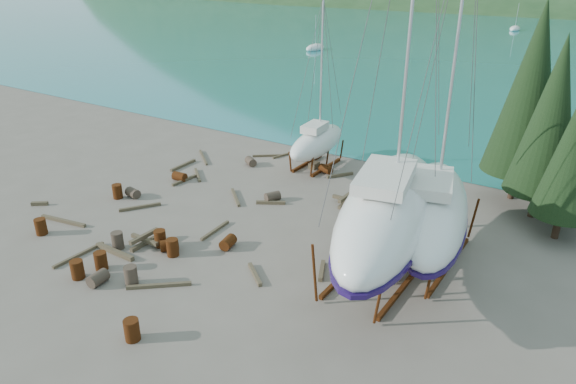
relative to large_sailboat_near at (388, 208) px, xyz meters
The scene contains 47 objects.
ground 8.77m from the large_sailboat_near, 165.19° to the right, with size 600.00×600.00×0.00m, color #655B50.
cypress_near_right 11.23m from the large_sailboat_near, 65.05° to the left, with size 3.60×3.60×10.00m.
cypress_mid_right 10.14m from the large_sailboat_near, 52.32° to the left, with size 3.06×3.06×8.50m.
cypress_back_left 12.78m from the large_sailboat_near, 75.36° to the left, with size 4.14×4.14×11.50m.
moored_boat_left 69.26m from the large_sailboat_near, 123.19° to the left, with size 2.00×5.00×6.05m.
moored_boat_far 109.11m from the large_sailboat_near, 98.38° to the left, with size 2.00×5.00×6.05m.
large_sailboat_near is the anchor object (origin of this frame).
large_sailboat_far 2.46m from the large_sailboat_near, 56.83° to the left, with size 5.89×11.16×16.95m.
small_sailboat_shore 13.89m from the large_sailboat_near, 133.25° to the left, with size 2.85×7.18×11.21m.
worker 3.47m from the large_sailboat_near, 145.28° to the left, with size 0.71×0.47×1.94m, color #121C52.
drum_0 17.89m from the large_sailboat_near, 158.49° to the right, with size 0.58×0.58×0.88m, color #5B2E0F.
drum_1 13.13m from the large_sailboat_near, 142.16° to the right, with size 0.58×0.58×0.88m, color #2D2823.
drum_2 16.19m from the large_sailboat_near, 169.56° to the left, with size 0.58×0.58×0.88m, color #5B2E0F.
drum_3 13.31m from the large_sailboat_near, 147.60° to the right, with size 0.58×0.58×0.88m, color #5B2E0F.
drum_4 12.88m from the large_sailboat_near, 131.65° to the left, with size 0.58×0.58×0.88m, color #5B2E0F.
drum_6 8.24m from the large_sailboat_near, 163.52° to the right, with size 0.58×0.58×0.88m, color #5B2E0F.
drum_7 11.58m from the large_sailboat_near, 121.90° to the right, with size 0.58×0.58×0.88m, color #5B2E0F.
drum_8 17.09m from the large_sailboat_near, behind, with size 0.58×0.58×0.88m, color #5B2E0F.
drum_9 15.82m from the large_sailboat_near, 150.19° to the left, with size 0.58×0.58×0.88m, color #2D2823.
drum_10 11.37m from the large_sailboat_near, 159.08° to the right, with size 0.58×0.58×0.88m, color #5B2E0F.
drum_11 9.89m from the large_sailboat_near, 157.53° to the left, with size 0.58×0.58×0.88m, color #2D2823.
drum_12 10.82m from the large_sailboat_near, 157.39° to the right, with size 0.58×0.58×0.88m, color #5B2E0F.
drum_13 14.11m from the large_sailboat_near, 144.47° to the right, with size 0.58×0.58×0.88m, color #5B2E0F.
drum_14 10.45m from the large_sailboat_near, 154.97° to the right, with size 0.58×0.58×0.88m, color #5B2E0F.
drum_15 16.41m from the large_sailboat_near, behind, with size 0.58×0.58×0.88m, color #2D2823.
drum_16 13.31m from the large_sailboat_near, 156.15° to the right, with size 0.58×0.58×0.88m, color #2D2823.
drum_17 11.66m from the large_sailboat_near, 141.59° to the right, with size 0.58×0.58×0.88m, color #2D2823.
timber_0 16.93m from the large_sailboat_near, 139.16° to the left, with size 0.14×2.48×0.14m, color brown.
timber_1 4.22m from the large_sailboat_near, 145.47° to the right, with size 0.19×1.60×0.19m, color brown.
timber_2 18.29m from the large_sailboat_near, 164.14° to the left, with size 0.19×2.45×0.19m, color brown.
timber_3 14.92m from the large_sailboat_near, 152.05° to the right, with size 0.15×2.82×0.15m, color brown.
timber_4 15.91m from the large_sailboat_near, 169.12° to the left, with size 0.17×2.08×0.17m, color brown.
timber_5 10.58m from the large_sailboat_near, 139.52° to the right, with size 0.16×2.80×0.16m, color brown.
timber_6 12.20m from the large_sailboat_near, 127.66° to the left, with size 0.19×1.91×0.19m, color brown.
timber_7 6.67m from the large_sailboat_near, 143.14° to the right, with size 0.17×1.85×0.17m, color brown.
timber_8 9.66m from the large_sailboat_near, 159.54° to the left, with size 0.19×1.73×0.19m, color brown.
timber_9 17.05m from the large_sailboat_near, 143.69° to the left, with size 0.15×2.37×0.15m, color brown.
timber_10 11.56m from the large_sailboat_near, 166.16° to the left, with size 0.16×2.50×0.16m, color brown.
timber_11 9.65m from the large_sailboat_near, behind, with size 0.15×2.33×0.15m, color brown.
timber_12 14.98m from the large_sailboat_near, behind, with size 0.17×2.38×0.17m, color brown.
timber_13 20.57m from the large_sailboat_near, 167.38° to the right, with size 0.22×0.95×0.22m, color brown.
timber_14 17.73m from the large_sailboat_near, 163.23° to the right, with size 0.18×3.06×0.18m, color brown.
timber_15 18.92m from the large_sailboat_near, 158.02° to the left, with size 0.15×3.13×0.15m, color brown.
timber_16 13.32m from the large_sailboat_near, 153.77° to the right, with size 0.23×2.58×0.23m, color brown.
timber_17 16.09m from the large_sailboat_near, 164.86° to the left, with size 0.16×2.29×0.16m, color brown.
timber_pile_fore 12.21m from the large_sailboat_near, 158.75° to the right, with size 1.80×1.80×0.60m.
timber_pile_aft 8.00m from the large_sailboat_near, 130.44° to the left, with size 1.80×1.80×0.60m.
Camera 1 is at (15.34, -17.15, 12.84)m, focal length 32.00 mm.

